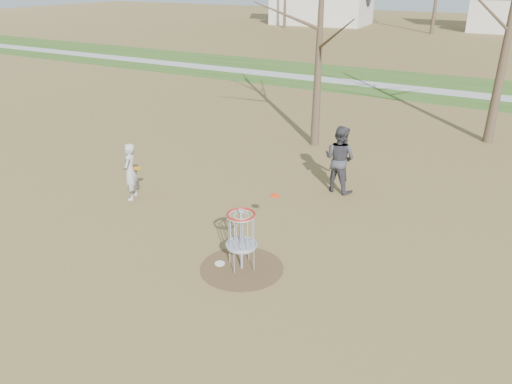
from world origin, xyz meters
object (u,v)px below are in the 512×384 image
player_standing (130,172)px  player_throwing (339,159)px  disc_grounded (220,264)px  disc_golf_basket (241,230)px

player_standing → player_throwing: player_throwing is taller
disc_grounded → disc_golf_basket: bearing=12.1°
player_standing → disc_golf_basket: 4.79m
disc_grounded → player_throwing: bearing=81.5°
player_standing → disc_grounded: 4.44m
player_standing → disc_golf_basket: size_ratio=1.19×
disc_golf_basket → player_throwing: bearing=86.9°
player_throwing → disc_golf_basket: bearing=96.6°
player_throwing → player_standing: bearing=44.7°
disc_grounded → disc_golf_basket: disc_golf_basket is taller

